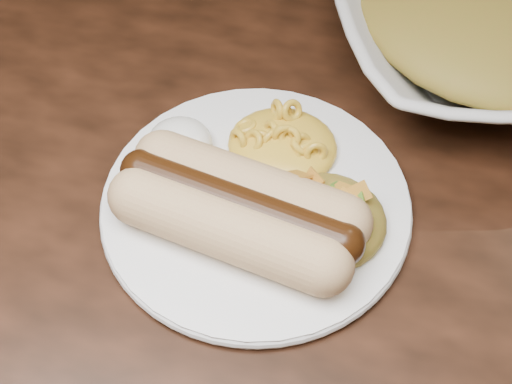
# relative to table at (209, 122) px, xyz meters

# --- Properties ---
(table) EXTENTS (1.60, 0.90, 0.75)m
(table) POSITION_rel_table_xyz_m (0.00, 0.00, 0.00)
(table) COLOR #3A1D10
(table) RESTS_ON floor
(plate) EXTENTS (0.25, 0.25, 0.01)m
(plate) POSITION_rel_table_xyz_m (0.09, -0.15, 0.10)
(plate) COLOR white
(plate) RESTS_ON table
(hotdog) EXTENTS (0.15, 0.10, 0.04)m
(hotdog) POSITION_rel_table_xyz_m (0.08, -0.18, 0.13)
(hotdog) COLOR #DACA7E
(hotdog) RESTS_ON plate
(mac_and_cheese) EXTENTS (0.09, 0.09, 0.03)m
(mac_and_cheese) POSITION_rel_table_xyz_m (0.09, -0.10, 0.12)
(mac_and_cheese) COLOR gold
(mac_and_cheese) RESTS_ON plate
(sour_cream) EXTENTS (0.06, 0.06, 0.03)m
(sour_cream) POSITION_rel_table_xyz_m (0.02, -0.12, 0.12)
(sour_cream) COLOR white
(sour_cream) RESTS_ON plate
(taco_salad) EXTENTS (0.09, 0.08, 0.04)m
(taco_salad) POSITION_rel_table_xyz_m (0.14, -0.16, 0.12)
(taco_salad) COLOR #CA542C
(taco_salad) RESTS_ON plate
(serving_bowl) EXTENTS (0.35, 0.35, 0.07)m
(serving_bowl) POSITION_rel_table_xyz_m (0.24, 0.06, 0.13)
(serving_bowl) COLOR silver
(serving_bowl) RESTS_ON table
(bowl_filling) EXTENTS (0.31, 0.31, 0.06)m
(bowl_filling) POSITION_rel_table_xyz_m (0.24, 0.06, 0.14)
(bowl_filling) COLOR #CA542C
(bowl_filling) RESTS_ON serving_bowl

